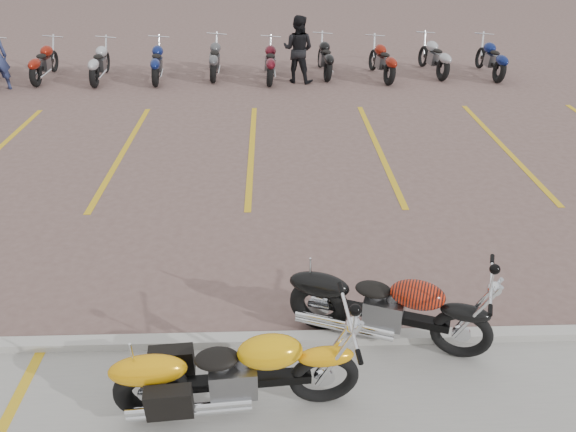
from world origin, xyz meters
name	(u,v)px	position (x,y,z in m)	size (l,w,h in m)	color
ground	(245,253)	(0.00, 0.00, 0.00)	(100.00, 100.00, 0.00)	#745853
curb	(239,341)	(0.00, -2.00, 0.06)	(60.00, 0.18, 0.12)	#ADAAA3
parking_stripes	(252,150)	(0.00, 4.00, 0.00)	(38.00, 5.50, 0.01)	gold
yellow_cruiser	(232,373)	(0.00, -2.97, 0.50)	(2.46, 0.42, 1.01)	black
flame_cruiser	(383,308)	(1.69, -1.98, 0.48)	(2.27, 0.94, 0.97)	black
person_b	(298,49)	(1.22, 9.13, 0.93)	(0.91, 0.71, 1.87)	black
bg_bike_row	(241,58)	(-0.45, 9.71, 0.55)	(15.67, 2.05, 1.10)	black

